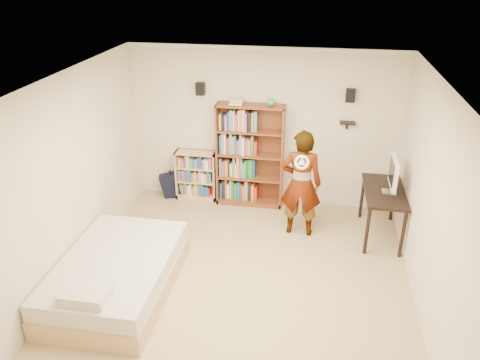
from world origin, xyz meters
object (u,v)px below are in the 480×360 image
object	(u,v)px
computer_desk	(381,213)
person	(301,184)
tall_bookshelf	(250,156)
low_bookshelf	(196,175)
daybed	(117,270)

from	to	relation	value
computer_desk	person	distance (m)	1.33
tall_bookshelf	low_bookshelf	distance (m)	1.06
low_bookshelf	person	size ratio (longest dim) A/B	0.52
computer_desk	low_bookshelf	bearing A→B (deg)	166.32
computer_desk	person	size ratio (longest dim) A/B	0.68
computer_desk	person	xyz separation A→B (m)	(-1.25, -0.11, 0.46)
daybed	low_bookshelf	bearing A→B (deg)	82.05
tall_bookshelf	person	size ratio (longest dim) A/B	1.05
daybed	computer_desk	bearing A→B (deg)	28.96
low_bookshelf	daybed	bearing A→B (deg)	-97.95
tall_bookshelf	person	xyz separation A→B (m)	(0.90, -0.84, -0.04)
daybed	person	world-z (taller)	person
low_bookshelf	person	xyz separation A→B (m)	(1.87, -0.87, 0.41)
tall_bookshelf	computer_desk	world-z (taller)	tall_bookshelf
daybed	person	bearing A→B (deg)	39.09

